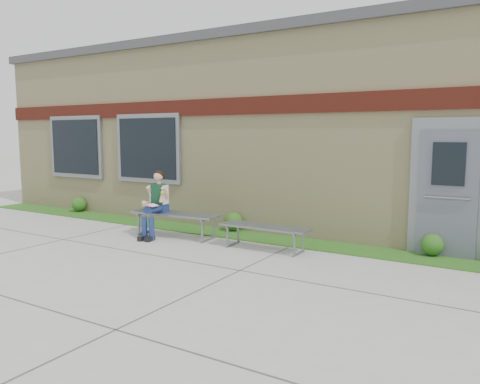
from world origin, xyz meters
The scene contains 9 objects.
ground centered at (0.00, 0.00, 0.00)m, with size 80.00×80.00×0.00m, color #9E9E99.
grass_strip centered at (0.00, 2.60, 0.01)m, with size 16.00×0.80×0.02m, color #1A5316.
school_building centered at (0.00, 5.99, 2.10)m, with size 16.20×6.22×4.20m.
bench_left centered at (-1.30, 1.82, 0.37)m, with size 1.90×0.66×0.48m.
bench_right centered at (0.70, 1.82, 0.33)m, with size 1.64×0.47×0.43m.
girl centered at (-1.62, 1.63, 0.71)m, with size 0.48×0.77×1.32m.
shrub_west centered at (-5.35, 2.85, 0.21)m, with size 0.38×0.38×0.38m, color #1A5316.
shrub_mid centered at (-0.58, 2.85, 0.21)m, with size 0.39×0.39×0.39m, color #1A5316.
shrub_east centered at (3.32, 2.85, 0.20)m, with size 0.37×0.37×0.37m, color #1A5316.
Camera 1 is at (4.52, -5.31, 2.02)m, focal length 35.00 mm.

